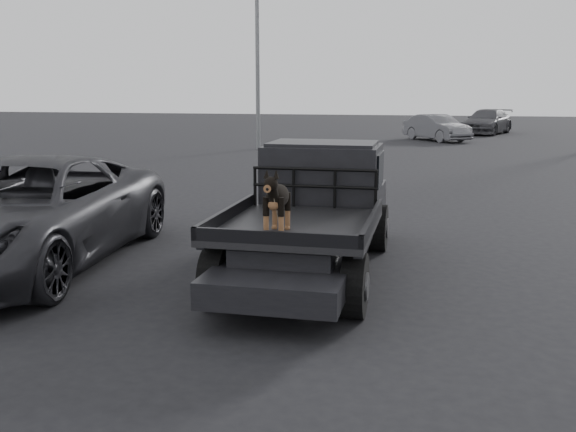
% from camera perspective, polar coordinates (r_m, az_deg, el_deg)
% --- Properties ---
extents(ground, '(120.00, 120.00, 0.00)m').
position_cam_1_polar(ground, '(7.24, 0.44, -9.74)').
color(ground, black).
rests_on(ground, ground).
extents(flatbed_ute, '(2.00, 5.40, 0.92)m').
position_cam_1_polar(flatbed_ute, '(9.14, 2.07, -2.27)').
color(flatbed_ute, black).
rests_on(flatbed_ute, ground).
extents(ute_cab, '(1.72, 1.30, 0.88)m').
position_cam_1_polar(ute_cab, '(9.91, 3.14, 4.06)').
color(ute_cab, black).
rests_on(ute_cab, flatbed_ute).
extents(headache_rack, '(1.80, 0.08, 0.55)m').
position_cam_1_polar(headache_rack, '(9.20, 2.34, 2.47)').
color(headache_rack, black).
rests_on(headache_rack, flatbed_ute).
extents(dog, '(0.32, 0.60, 0.74)m').
position_cam_1_polar(dog, '(7.56, -0.97, 1.30)').
color(dog, black).
rests_on(dog, flatbed_ute).
extents(parked_suv, '(3.17, 5.96, 1.60)m').
position_cam_1_polar(parked_suv, '(10.21, -22.33, 0.25)').
color(parked_suv, '#2B2B2F').
rests_on(parked_suv, ground).
extents(distant_car_a, '(3.56, 4.06, 1.33)m').
position_cam_1_polar(distant_car_a, '(33.81, 13.09, 7.66)').
color(distant_car_a, '#535358').
rests_on(distant_car_a, ground).
extents(distant_car_b, '(3.60, 5.32, 1.43)m').
position_cam_1_polar(distant_car_b, '(39.78, 17.25, 8.02)').
color(distant_car_b, '#424247').
rests_on(distant_car_b, ground).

